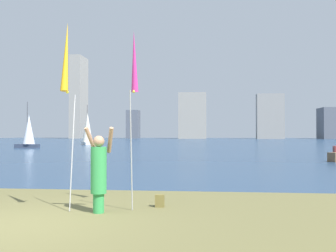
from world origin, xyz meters
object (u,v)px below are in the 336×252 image
at_px(bag, 160,201).
at_px(sailboat_5, 87,129).
at_px(sailboat_0, 29,132).
at_px(person, 99,170).
at_px(kite_flag_right, 134,65).
at_px(kite_flag_left, 66,60).

xyz_separation_m(bag, sailboat_5, (-15.49, 43.90, 1.97)).
bearing_deg(bag, sailboat_0, 119.66).
xyz_separation_m(person, sailboat_5, (-14.31, 44.67, 1.23)).
height_order(sailboat_0, sailboat_5, sailboat_5).
bearing_deg(bag, sailboat_5, 109.44).
bearing_deg(person, kite_flag_right, 49.07).
bearing_deg(kite_flag_right, person, -140.42).
height_order(person, bag, person).
bearing_deg(kite_flag_right, sailboat_0, 118.76).
distance_m(kite_flag_right, sailboat_0, 37.16).
distance_m(kite_flag_left, kite_flag_right, 1.47).
bearing_deg(kite_flag_left, sailboat_0, 116.48).
relative_size(person, sailboat_0, 0.36).
relative_size(kite_flag_left, bag, 14.29).
height_order(kite_flag_left, sailboat_0, sailboat_0).
xyz_separation_m(person, bag, (1.18, 0.77, -0.74)).
bearing_deg(kite_flag_right, sailboat_5, 108.72).
bearing_deg(sailboat_0, kite_flag_right, -61.24).
distance_m(kite_flag_left, sailboat_5, 46.90).
bearing_deg(sailboat_5, sailboat_0, -104.09).
height_order(kite_flag_right, sailboat_0, sailboat_0).
bearing_deg(sailboat_0, bag, -60.34).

